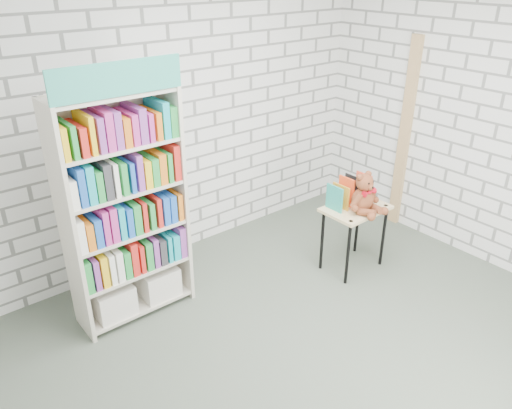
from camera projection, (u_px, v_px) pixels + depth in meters
ground at (317, 348)px, 3.95m from camera, size 4.50×4.50×0.00m
room_shell at (332, 132)px, 3.16m from camera, size 4.52×4.02×2.81m
bookshelf at (124, 209)px, 3.97m from camera, size 0.96×0.37×2.16m
display_table at (355, 216)px, 4.76m from camera, size 0.61×0.43×0.66m
table_books at (349, 192)px, 4.73m from camera, size 0.43×0.19×0.25m
teddy_bear at (365, 196)px, 4.57m from camera, size 0.35×0.32×0.38m
door_trim at (405, 135)px, 5.41m from camera, size 0.05×0.12×2.10m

